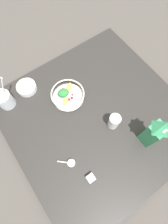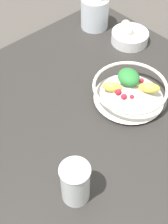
{
  "view_description": "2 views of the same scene",
  "coord_description": "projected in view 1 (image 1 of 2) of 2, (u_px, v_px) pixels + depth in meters",
  "views": [
    {
      "loc": [
        -0.3,
        -0.29,
        1.13
      ],
      "look_at": [
        -0.06,
        0.05,
        0.1
      ],
      "focal_mm": 28.0,
      "sensor_mm": 36.0,
      "label": 1
    },
    {
      "loc": [
        0.32,
        -0.33,
        0.74
      ],
      "look_at": [
        -0.09,
        0.04,
        0.12
      ],
      "focal_mm": 50.0,
      "sensor_mm": 36.0,
      "label": 2
    }
  ],
  "objects": [
    {
      "name": "garlic_bowl",
      "position": [
        26.0,
        87.0,
        1.21
      ],
      "size": [
        0.13,
        0.13,
        0.07
      ],
      "color": "white",
      "rests_on": "countertop"
    },
    {
      "name": "spice_jar",
      "position": [
        91.0,
        178.0,
        1.0
      ],
      "size": [
        0.04,
        0.04,
        0.03
      ],
      "color": "silver",
      "rests_on": "countertop"
    },
    {
      "name": "measuring_scoop",
      "position": [
        71.0,
        163.0,
        1.03
      ],
      "size": [
        0.09,
        0.08,
        0.02
      ],
      "color": "white",
      "rests_on": "countertop"
    },
    {
      "name": "fruit_bowl",
      "position": [
        68.0,
        95.0,
        1.17
      ],
      "size": [
        0.22,
        0.22,
        0.09
      ],
      "color": "silver",
      "rests_on": "countertop"
    },
    {
      "name": "ground_plane",
      "position": [
        96.0,
        118.0,
        1.2
      ],
      "size": [
        6.0,
        6.0,
        0.0
      ],
      "primitive_type": "plane",
      "color": "#4C4742"
    },
    {
      "name": "milk_carton",
      "position": [
        154.0,
        133.0,
        0.98
      ],
      "size": [
        0.08,
        0.08,
        0.26
      ],
      "color": "#338C59",
      "rests_on": "countertop"
    },
    {
      "name": "drinking_cup",
      "position": [
        114.0,
        121.0,
        1.07
      ],
      "size": [
        0.07,
        0.07,
        0.12
      ],
      "color": "white",
      "rests_on": "countertop"
    },
    {
      "name": "yogurt_tub",
      "position": [
        4.0,
        99.0,
        1.13
      ],
      "size": [
        0.13,
        0.1,
        0.24
      ],
      "color": "silver",
      "rests_on": "countertop"
    },
    {
      "name": "countertop",
      "position": [
        96.0,
        117.0,
        1.18
      ],
      "size": [
        1.12,
        1.12,
        0.05
      ],
      "color": "#2D2B28",
      "rests_on": "ground_plane"
    }
  ]
}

